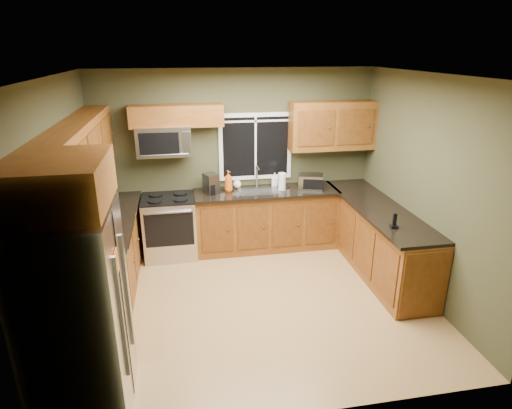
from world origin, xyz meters
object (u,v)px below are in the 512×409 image
object	(u,v)px
refrigerator	(79,314)
kettle	(214,185)
range	(170,226)
microwave	(164,141)
coffee_maker	(211,184)
soap_bottle_a	(228,181)
paper_towel_roll	(282,181)
soap_bottle_c	(237,183)
cordless_phone	(394,224)
soap_bottle_b	(275,179)
toaster_oven	(311,182)

from	to	relation	value
refrigerator	kettle	distance (m)	3.18
range	microwave	world-z (taller)	microwave
refrigerator	range	world-z (taller)	refrigerator
coffee_maker	microwave	bearing A→B (deg)	170.75
microwave	soap_bottle_a	bearing A→B (deg)	-2.69
paper_towel_roll	soap_bottle_c	size ratio (longest dim) A/B	1.81
range	cordless_phone	bearing A→B (deg)	-31.54
refrigerator	cordless_phone	distance (m)	3.56
coffee_maker	soap_bottle_a	size ratio (longest dim) A/B	0.95
kettle	soap_bottle_b	world-z (taller)	kettle
paper_towel_roll	cordless_phone	bearing A→B (deg)	-59.30
coffee_maker	soap_bottle_c	world-z (taller)	coffee_maker
soap_bottle_c	cordless_phone	world-z (taller)	cordless_phone
cordless_phone	refrigerator	bearing A→B (deg)	-161.58
soap_bottle_b	soap_bottle_c	size ratio (longest dim) A/B	1.27
coffee_maker	soap_bottle_c	size ratio (longest dim) A/B	1.85
microwave	cordless_phone	distance (m)	3.30
cordless_phone	kettle	bearing A→B (deg)	138.90
refrigerator	paper_towel_roll	distance (m)	3.67
paper_towel_roll	soap_bottle_a	size ratio (longest dim) A/B	0.93
soap_bottle_a	soap_bottle_b	size ratio (longest dim) A/B	1.54
paper_towel_roll	soap_bottle_b	xyz separation A→B (m)	(-0.06, 0.22, -0.03)
range	kettle	distance (m)	0.91
microwave	soap_bottle_c	xyz separation A→B (m)	(1.05, 0.09, -0.71)
toaster_oven	soap_bottle_c	world-z (taller)	toaster_oven
toaster_oven	paper_towel_roll	size ratio (longest dim) A/B	1.47
soap_bottle_a	kettle	bearing A→B (deg)	179.94
coffee_maker	cordless_phone	xyz separation A→B (m)	(2.05, -1.68, -0.08)
range	kettle	size ratio (longest dim) A/B	3.84
range	soap_bottle_b	distance (m)	1.75
kettle	paper_towel_roll	size ratio (longest dim) A/B	0.84
paper_towel_roll	soap_bottle_c	xyz separation A→B (m)	(-0.65, 0.22, -0.05)
toaster_oven	paper_towel_roll	bearing A→B (deg)	175.57
range	toaster_oven	size ratio (longest dim) A/B	2.20
paper_towel_roll	microwave	bearing A→B (deg)	175.71
soap_bottle_a	cordless_phone	distance (m)	2.49
microwave	soap_bottle_c	bearing A→B (deg)	5.14
refrigerator	paper_towel_roll	size ratio (longest dim) A/B	6.22
soap_bottle_c	cordless_phone	distance (m)	2.49
coffee_maker	soap_bottle_b	world-z (taller)	coffee_maker
coffee_maker	cordless_phone	bearing A→B (deg)	-39.37
toaster_oven	soap_bottle_a	xyz separation A→B (m)	(-1.24, 0.12, 0.04)
range	microwave	xyz separation A→B (m)	(-0.00, 0.14, 1.26)
toaster_oven	soap_bottle_b	xyz separation A→B (m)	(-0.50, 0.26, -0.01)
paper_towel_roll	soap_bottle_b	distance (m)	0.23
coffee_maker	soap_bottle_b	distance (m)	1.02
refrigerator	cordless_phone	bearing A→B (deg)	18.42
range	cordless_phone	world-z (taller)	cordless_phone
soap_bottle_b	soap_bottle_c	world-z (taller)	soap_bottle_b
refrigerator	microwave	world-z (taller)	microwave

